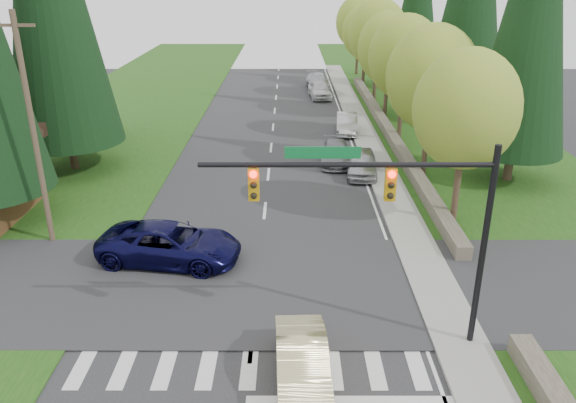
{
  "coord_description": "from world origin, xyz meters",
  "views": [
    {
      "loc": [
        1.22,
        -10.85,
        11.4
      ],
      "look_at": [
        1.2,
        9.94,
        2.8
      ],
      "focal_mm": 35.0,
      "sensor_mm": 36.0,
      "label": 1
    }
  ],
  "objects_px": {
    "suv_navy": "(170,244)",
    "parked_car_e": "(318,82)",
    "parked_car_a": "(362,163)",
    "parked_car_c": "(347,124)",
    "sedan_champagne": "(302,365)",
    "parked_car_b": "(336,153)",
    "parked_car_d": "(320,90)"
  },
  "relations": [
    {
      "from": "suv_navy",
      "to": "parked_car_e",
      "type": "height_order",
      "value": "suv_navy"
    },
    {
      "from": "parked_car_a",
      "to": "parked_car_e",
      "type": "xyz_separation_m",
      "value": [
        -1.4,
        26.07,
        0.04
      ]
    },
    {
      "from": "suv_navy",
      "to": "parked_car_c",
      "type": "distance_m",
      "value": 22.28
    },
    {
      "from": "sedan_champagne",
      "to": "parked_car_a",
      "type": "distance_m",
      "value": 18.93
    },
    {
      "from": "parked_car_b",
      "to": "parked_car_c",
      "type": "distance_m",
      "value": 7.25
    },
    {
      "from": "sedan_champagne",
      "to": "parked_car_b",
      "type": "distance_m",
      "value": 20.89
    },
    {
      "from": "parked_car_a",
      "to": "parked_car_b",
      "type": "relative_size",
      "value": 0.97
    },
    {
      "from": "suv_navy",
      "to": "parked_car_a",
      "type": "bearing_deg",
      "value": -31.44
    },
    {
      "from": "parked_car_e",
      "to": "parked_car_a",
      "type": "bearing_deg",
      "value": -89.5
    },
    {
      "from": "parked_car_e",
      "to": "parked_car_c",
      "type": "bearing_deg",
      "value": -87.8
    },
    {
      "from": "parked_car_b",
      "to": "parked_car_d",
      "type": "distance_m",
      "value": 19.59
    },
    {
      "from": "suv_navy",
      "to": "parked_car_b",
      "type": "xyz_separation_m",
      "value": [
        7.92,
        13.12,
        -0.17
      ]
    },
    {
      "from": "parked_car_a",
      "to": "parked_car_e",
      "type": "bearing_deg",
      "value": 98.77
    },
    {
      "from": "parked_car_a",
      "to": "parked_car_b",
      "type": "bearing_deg",
      "value": 127.9
    },
    {
      "from": "parked_car_c",
      "to": "parked_car_e",
      "type": "bearing_deg",
      "value": 99.3
    },
    {
      "from": "parked_car_b",
      "to": "parked_car_d",
      "type": "xyz_separation_m",
      "value": [
        0.0,
        19.59,
        0.14
      ]
    },
    {
      "from": "parked_car_d",
      "to": "parked_car_e",
      "type": "bearing_deg",
      "value": 84.07
    },
    {
      "from": "parked_car_e",
      "to": "parked_car_d",
      "type": "bearing_deg",
      "value": -92.58
    },
    {
      "from": "parked_car_c",
      "to": "parked_car_d",
      "type": "distance_m",
      "value": 12.55
    },
    {
      "from": "parked_car_b",
      "to": "sedan_champagne",
      "type": "bearing_deg",
      "value": -93.9
    },
    {
      "from": "parked_car_e",
      "to": "sedan_champagne",
      "type": "bearing_deg",
      "value": -95.89
    },
    {
      "from": "sedan_champagne",
      "to": "suv_navy",
      "type": "bearing_deg",
      "value": 122.7
    },
    {
      "from": "parked_car_a",
      "to": "parked_car_d",
      "type": "xyz_separation_m",
      "value": [
        -1.4,
        21.81,
        0.05
      ]
    },
    {
      "from": "sedan_champagne",
      "to": "suv_navy",
      "type": "xyz_separation_m",
      "value": [
        -5.34,
        7.61,
        0.11
      ]
    },
    {
      "from": "sedan_champagne",
      "to": "parked_car_e",
      "type": "height_order",
      "value": "parked_car_e"
    },
    {
      "from": "parked_car_a",
      "to": "parked_car_d",
      "type": "bearing_deg",
      "value": 99.37
    },
    {
      "from": "parked_car_e",
      "to": "parked_car_b",
      "type": "bearing_deg",
      "value": -92.58
    },
    {
      "from": "sedan_champagne",
      "to": "parked_car_e",
      "type": "relative_size",
      "value": 0.8
    },
    {
      "from": "sedan_champagne",
      "to": "parked_car_b",
      "type": "height_order",
      "value": "sedan_champagne"
    },
    {
      "from": "parked_car_b",
      "to": "parked_car_e",
      "type": "bearing_deg",
      "value": 93.2
    },
    {
      "from": "parked_car_c",
      "to": "parked_car_d",
      "type": "relative_size",
      "value": 0.94
    },
    {
      "from": "suv_navy",
      "to": "parked_car_c",
      "type": "relative_size",
      "value": 1.35
    }
  ]
}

